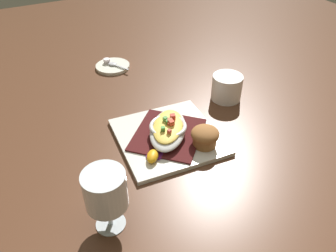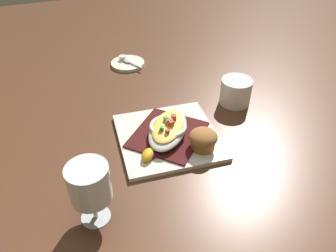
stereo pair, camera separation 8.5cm
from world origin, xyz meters
TOP-DOWN VIEW (x-y plane):
  - ground_plane at (0.00, 0.00)m, footprint 2.60×2.60m
  - square_plate at (0.00, 0.00)m, footprint 0.27×0.27m
  - folded_napkin at (0.00, 0.00)m, footprint 0.25×0.25m
  - gratin_dish at (0.00, -0.00)m, footprint 0.18×0.20m
  - muffin at (0.06, -0.08)m, footprint 0.07×0.07m
  - orange_garnish at (-0.07, -0.06)m, footprint 0.06×0.05m
  - coffee_mug at (0.25, 0.09)m, footprint 0.10×0.11m
  - stemmed_glass at (-0.22, -0.18)m, footprint 0.08×0.08m
  - creamer_saucer at (0.01, 0.44)m, footprint 0.12×0.12m
  - spoon at (0.01, 0.44)m, footprint 0.06×0.09m
  - creamer_cup_0 at (-0.01, 0.47)m, footprint 0.02×0.02m

SIDE VIEW (x-z plane):
  - ground_plane at x=0.00m, z-range 0.00..0.00m
  - creamer_saucer at x=0.01m, z-range 0.00..0.01m
  - square_plate at x=0.00m, z-range 0.00..0.01m
  - folded_napkin at x=0.00m, z-range 0.01..0.02m
  - spoon at x=0.01m, z-range 0.01..0.02m
  - creamer_cup_0 at x=-0.01m, z-range 0.01..0.03m
  - orange_garnish at x=-0.07m, z-range 0.01..0.03m
  - coffee_mug at x=0.25m, z-range 0.00..0.07m
  - gratin_dish at x=0.00m, z-range 0.01..0.06m
  - muffin at x=0.06m, z-range 0.01..0.06m
  - stemmed_glass at x=-0.22m, z-range 0.02..0.16m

